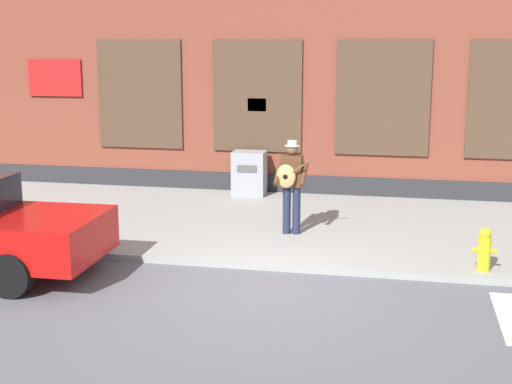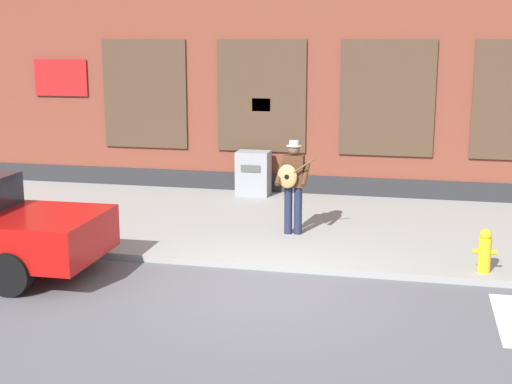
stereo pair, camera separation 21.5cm
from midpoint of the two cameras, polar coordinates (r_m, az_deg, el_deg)
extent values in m
plane|color=#56565B|center=(10.72, 1.15, -7.94)|extent=(160.00, 160.00, 0.00)
cube|color=gray|center=(14.21, 4.18, -2.69)|extent=(28.00, 5.56, 0.12)
cube|color=brown|center=(18.51, 6.70, 14.24)|extent=(28.00, 4.00, 8.80)
cube|color=#28282B|center=(16.83, 5.61, 0.37)|extent=(28.00, 0.04, 0.55)
cube|color=#473323|center=(17.59, -8.54, 7.75)|extent=(2.11, 0.06, 2.60)
cube|color=black|center=(17.58, -8.55, 7.75)|extent=(1.99, 0.03, 2.48)
cube|color=#473323|center=(16.76, 0.81, 7.68)|extent=(2.11, 0.06, 2.60)
cube|color=black|center=(16.75, 0.80, 7.67)|extent=(1.99, 0.03, 2.48)
cube|color=#473323|center=(16.41, 10.82, 7.37)|extent=(2.11, 0.06, 2.60)
cube|color=black|center=(16.40, 10.81, 7.37)|extent=(1.99, 0.03, 2.48)
cube|color=red|center=(18.47, -15.03, 8.83)|extent=(1.40, 0.04, 0.90)
cube|color=yellow|center=(16.76, 0.79, 6.99)|extent=(0.44, 0.02, 0.30)
cube|color=silver|center=(10.30, 20.35, -9.55)|extent=(0.42, 1.90, 0.01)
cube|color=silver|center=(11.74, -11.21, -2.63)|extent=(0.06, 0.24, 0.12)
cube|color=silver|center=(10.74, -13.57, -4.12)|extent=(0.06, 0.24, 0.12)
cylinder|color=black|center=(12.49, -14.52, -3.84)|extent=(0.66, 0.25, 0.66)
cylinder|color=black|center=(11.02, -18.52, -6.21)|extent=(0.66, 0.25, 0.66)
cylinder|color=#1E233D|center=(13.27, 3.84, -1.48)|extent=(0.15, 0.15, 0.90)
cylinder|color=#1E233D|center=(13.29, 3.06, -1.46)|extent=(0.15, 0.15, 0.90)
cube|color=#4C2D19|center=(13.13, 3.50, 1.69)|extent=(0.39, 0.23, 0.59)
sphere|color=brown|center=(13.07, 3.52, 3.44)|extent=(0.22, 0.22, 0.22)
cylinder|color=beige|center=(13.06, 3.53, 3.70)|extent=(0.28, 0.28, 0.02)
cylinder|color=beige|center=(13.05, 3.53, 3.92)|extent=(0.18, 0.18, 0.09)
cylinder|color=#4C2D19|center=(13.00, 4.45, 1.40)|extent=(0.10, 0.51, 0.39)
cylinder|color=#4C2D19|center=(13.09, 2.38, 1.49)|extent=(0.10, 0.51, 0.39)
ellipsoid|color=tan|center=(12.99, 3.00, 1.25)|extent=(0.36, 0.13, 0.44)
cylinder|color=black|center=(12.93, 2.95, 1.21)|extent=(0.09, 0.01, 0.09)
cylinder|color=brown|center=(12.89, 4.13, 1.97)|extent=(0.47, 0.05, 0.34)
cube|color=gray|center=(16.61, 0.15, 1.52)|extent=(0.76, 0.54, 1.03)
cube|color=#4C4C4C|center=(16.31, -0.06, 1.88)|extent=(0.46, 0.02, 0.16)
cylinder|color=gold|center=(11.70, 18.32, -4.82)|extent=(0.20, 0.20, 0.55)
sphere|color=gold|center=(11.61, 18.42, -3.24)|extent=(0.18, 0.18, 0.18)
cylinder|color=gold|center=(11.67, 17.65, -4.54)|extent=(0.10, 0.07, 0.07)
cylinder|color=gold|center=(11.70, 19.02, -4.59)|extent=(0.10, 0.07, 0.07)
camera|label=1|loc=(0.11, -89.47, 0.11)|focal=50.00mm
camera|label=2|loc=(0.11, 90.53, -0.11)|focal=50.00mm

